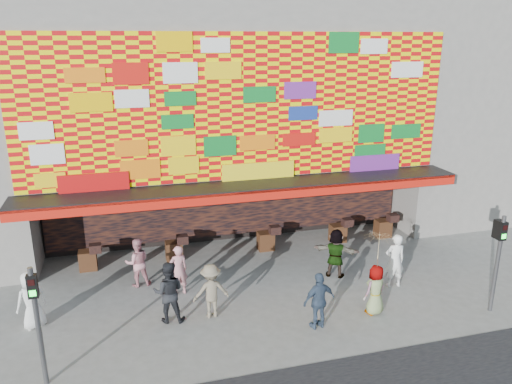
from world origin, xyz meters
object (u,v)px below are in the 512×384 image
signal_right (499,253)px  ped_f (336,253)px  signal_left (37,314)px  ped_d (211,291)px  parasol (379,247)px  ped_a (31,300)px  ped_c (169,292)px  ped_i (137,262)px  ped_b (178,270)px  ped_h (395,260)px  ped_g (375,290)px  ped_e (319,301)px

signal_right → ped_f: bearing=136.9°
signal_left → ped_d: signal_left is taller
ped_f → parasol: bearing=125.3°
ped_a → ped_f: size_ratio=1.00×
ped_c → ped_i: 2.55m
signal_right → ped_b: bearing=158.4°
signal_left → ped_b: 5.09m
ped_h → ped_b: bearing=-5.0°
signal_left → ped_g: (8.97, 0.80, -1.10)m
ped_d → ped_e: size_ratio=0.98×
ped_d → ped_i: size_ratio=1.00×
signal_left → ped_c: 3.81m
ped_a → ped_g: 9.75m
ped_a → parasol: parasol is taller
signal_left → ped_a: (-0.60, 2.67, -1.02)m
ped_b → ped_g: bearing=141.8°
ped_a → ped_c: ped_c is taller
ped_a → ped_h: 11.01m
signal_right → ped_g: size_ratio=1.97×
ped_d → parasol: 4.97m
ped_h → ped_d: bearing=8.4°
ped_b → ped_a: bearing=-0.6°
ped_f → ped_g: size_ratio=1.11×
parasol → ped_h: bearing=43.8°
signal_left → ped_d: bearing=23.9°
ped_e → ped_f: bearing=-131.8°
ped_d → ped_f: size_ratio=0.96×
ped_g → ped_i: (-6.63, 3.63, 0.06)m
ped_b → ped_f: 5.28m
ped_f → parasol: (0.13, -2.53, 1.27)m
signal_left → ped_g: size_ratio=1.97×
ped_e → parasol: bearing=178.5°
ped_a → ped_e: ped_a is taller
signal_left → ped_d: (4.31, 1.91, -1.04)m
ped_c → ped_f: (5.74, 1.34, -0.06)m
ped_a → ped_c: size_ratio=0.93×
ped_h → ped_i: size_ratio=1.11×
ped_e → ped_f: 3.31m
ped_h → ped_f: bearing=-30.9°
parasol → ped_e: bearing=-171.7°
signal_left → ped_f: signal_left is taller
signal_right → ped_c: bearing=167.9°
signal_left → ped_f: bearing=20.6°
ped_h → ped_c: bearing=7.3°
ped_d → ped_e: ped_e is taller
ped_c → ped_i: ped_c is taller
signal_right → ped_a: 13.31m
signal_left → ped_e: 7.18m
signal_left → parasol: (8.97, 0.80, 0.25)m
ped_i → ped_a: bearing=26.7°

